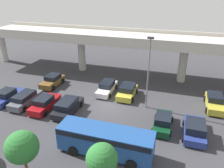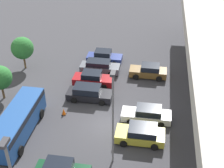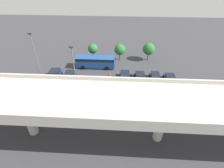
% 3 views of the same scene
% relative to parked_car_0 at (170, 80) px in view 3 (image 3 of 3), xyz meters
% --- Properties ---
extents(ground_plane, '(107.20, 107.20, 0.00)m').
position_rel_parked_car_0_xyz_m(ground_plane, '(12.71, 2.55, -0.71)').
color(ground_plane, '#38383D').
extents(highway_overpass, '(51.26, 7.58, 7.04)m').
position_rel_parked_car_0_xyz_m(highway_overpass, '(12.71, 13.37, 5.09)').
color(highway_overpass, '#BCB7AD').
rests_on(highway_overpass, ground_plane).
extents(parked_car_0, '(2.09, 4.56, 1.57)m').
position_rel_parked_car_0_xyz_m(parked_car_0, '(0.00, 0.00, 0.00)').
color(parked_car_0, navy).
rests_on(parked_car_0, ground_plane).
extents(parked_car_1, '(2.04, 4.83, 1.57)m').
position_rel_parked_car_0_xyz_m(parked_car_1, '(2.78, -0.06, 0.06)').
color(parked_car_1, '#515660').
rests_on(parked_car_1, ground_plane).
extents(parked_car_2, '(2.08, 4.63, 1.59)m').
position_rel_parked_car_0_xyz_m(parked_car_2, '(5.69, -0.29, 0.03)').
color(parked_car_2, maroon).
rests_on(parked_car_2, ground_plane).
extents(parked_car_3, '(2.14, 4.86, 1.61)m').
position_rel_parked_car_0_xyz_m(parked_car_3, '(8.67, -0.11, 0.06)').
color(parked_car_3, black).
rests_on(parked_car_3, ground_plane).
extents(parked_car_4, '(2.01, 4.82, 1.54)m').
position_rel_parked_car_0_xyz_m(parked_car_4, '(11.33, 6.27, 0.01)').
color(parked_car_4, silver).
rests_on(parked_car_4, ground_plane).
extents(parked_car_5, '(2.26, 4.40, 1.58)m').
position_rel_parked_car_0_xyz_m(parked_car_5, '(14.33, 5.91, 0.05)').
color(parked_car_5, gold).
rests_on(parked_car_5, ground_plane).
extents(parked_car_6, '(1.96, 4.36, 1.60)m').
position_rel_parked_car_0_xyz_m(parked_car_6, '(19.59, 0.12, 0.03)').
color(parked_car_6, '#0C381E').
rests_on(parked_car_6, ground_plane).
extents(parked_car_7, '(2.25, 4.55, 1.63)m').
position_rel_parked_car_0_xyz_m(parked_car_7, '(22.71, -0.27, 0.05)').
color(parked_car_7, navy).
rests_on(parked_car_7, ground_plane).
extents(parked_car_8, '(2.03, 4.75, 1.68)m').
position_rel_parked_car_0_xyz_m(parked_car_8, '(25.11, 6.21, 0.07)').
color(parked_car_8, gold).
rests_on(parked_car_8, ground_plane).
extents(parked_car_9, '(2.09, 4.43, 1.59)m').
position_rel_parked_car_0_xyz_m(parked_car_9, '(2.93, 5.95, 0.04)').
color(parked_car_9, brown).
rests_on(parked_car_9, ground_plane).
extents(shuttle_bus, '(8.37, 2.60, 2.49)m').
position_rel_parked_car_0_xyz_m(shuttle_bus, '(15.14, -5.25, 0.79)').
color(shuttle_bus, '#1E478C').
rests_on(shuttle_bus, ground_plane).
extents(lamp_post_near_aisle, '(0.70, 0.35, 9.19)m').
position_rel_parked_car_0_xyz_m(lamp_post_near_aisle, '(25.44, -0.22, 4.60)').
color(lamp_post_near_aisle, slate).
rests_on(lamp_post_near_aisle, ground_plane).
extents(lamp_post_mid_lot, '(0.70, 0.35, 8.64)m').
position_rel_parked_car_0_xyz_m(lamp_post_mid_lot, '(17.21, 3.81, 4.31)').
color(lamp_post_mid_lot, slate).
rests_on(lamp_post_mid_lot, ground_plane).
extents(tree_front_left, '(2.75, 2.75, 4.16)m').
position_rel_parked_car_0_xyz_m(tree_front_left, '(3.24, -9.56, 2.06)').
color(tree_front_left, brown).
rests_on(tree_front_left, ground_plane).
extents(tree_front_centre, '(2.56, 2.56, 3.86)m').
position_rel_parked_car_0_xyz_m(tree_front_centre, '(9.90, -9.30, 1.87)').
color(tree_front_centre, brown).
rests_on(tree_front_centre, ground_plane).
extents(tree_front_right, '(2.25, 2.25, 3.96)m').
position_rel_parked_car_0_xyz_m(tree_front_right, '(16.16, -8.88, 2.11)').
color(tree_front_right, brown).
rests_on(tree_front_right, ground_plane).
extents(traffic_cone, '(0.44, 0.44, 0.70)m').
position_rel_parked_car_0_xyz_m(traffic_cone, '(11.74, -2.03, -0.38)').
color(traffic_cone, black).
rests_on(traffic_cone, ground_plane).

